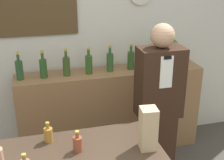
{
  "coord_description": "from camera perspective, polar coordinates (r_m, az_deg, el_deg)",
  "views": [
    {
      "loc": [
        -0.61,
        -1.42,
        2.23
      ],
      "look_at": [
        0.05,
        1.09,
        1.18
      ],
      "focal_mm": 50.0,
      "sensor_mm": 36.0,
      "label": 1
    }
  ],
  "objects": [
    {
      "name": "back_wall",
      "position": [
        3.58,
        -4.67,
        7.75
      ],
      "size": [
        5.2,
        0.09,
        2.7
      ],
      "color": "silver",
      "rests_on": "ground_plane"
    },
    {
      "name": "back_shelf",
      "position": [
        3.7,
        -0.24,
        -5.75
      ],
      "size": [
        2.11,
        0.37,
        1.02
      ],
      "color": "#8E6642",
      "rests_on": "ground_plane"
    },
    {
      "name": "shopkeeper",
      "position": [
        3.07,
        8.41,
        -5.32
      ],
      "size": [
        0.42,
        0.27,
        1.67
      ],
      "color": "#331E14",
      "rests_on": "ground_plane"
    },
    {
      "name": "potted_plant",
      "position": [
        3.7,
        10.22,
        5.31
      ],
      "size": [
        0.24,
        0.24,
        0.33
      ],
      "color": "#4C3D2D",
      "rests_on": "back_shelf"
    },
    {
      "name": "paper_bag",
      "position": [
        2.23,
        6.63,
        -8.82
      ],
      "size": [
        0.13,
        0.13,
        0.32
      ],
      "color": "tan",
      "rests_on": "display_counter"
    },
    {
      "name": "counter_bottle_2",
      "position": [
        2.39,
        -11.56,
        -9.71
      ],
      "size": [
        0.07,
        0.07,
        0.16
      ],
      "color": "#A87430",
      "rests_on": "display_counter"
    },
    {
      "name": "counter_bottle_3",
      "position": [
        2.25,
        -6.31,
        -11.47
      ],
      "size": [
        0.07,
        0.07,
        0.16
      ],
      "color": "brown",
      "rests_on": "display_counter"
    },
    {
      "name": "shelf_bottle_0",
      "position": [
        3.36,
        -16.59,
        1.89
      ],
      "size": [
        0.08,
        0.08,
        0.3
      ],
      "color": "#274A28",
      "rests_on": "back_shelf"
    },
    {
      "name": "shelf_bottle_1",
      "position": [
        3.35,
        -12.45,
        2.2
      ],
      "size": [
        0.08,
        0.08,
        0.3
      ],
      "color": "#294E23",
      "rests_on": "back_shelf"
    },
    {
      "name": "shelf_bottle_2",
      "position": [
        3.37,
        -8.34,
        2.62
      ],
      "size": [
        0.08,
        0.08,
        0.3
      ],
      "color": "#344C21",
      "rests_on": "back_shelf"
    },
    {
      "name": "shelf_bottle_3",
      "position": [
        3.4,
        -4.27,
        2.97
      ],
      "size": [
        0.08,
        0.08,
        0.3
      ],
      "color": "#2D541F",
      "rests_on": "back_shelf"
    },
    {
      "name": "shelf_bottle_4",
      "position": [
        3.47,
        -0.38,
        3.42
      ],
      "size": [
        0.08,
        0.08,
        0.3
      ],
      "color": "#2D562A",
      "rests_on": "back_shelf"
    },
    {
      "name": "shelf_bottle_5",
      "position": [
        3.53,
        3.46,
        3.72
      ],
      "size": [
        0.08,
        0.08,
        0.3
      ],
      "color": "#294F22",
      "rests_on": "back_shelf"
    },
    {
      "name": "shelf_bottle_6",
      "position": [
        3.59,
        7.26,
        3.9
      ],
      "size": [
        0.08,
        0.08,
        0.3
      ],
      "color": "#2E561F",
      "rests_on": "back_shelf"
    }
  ]
}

